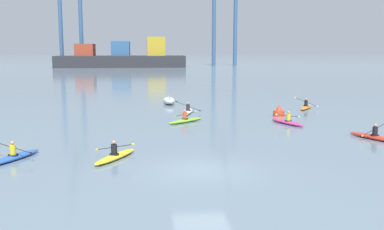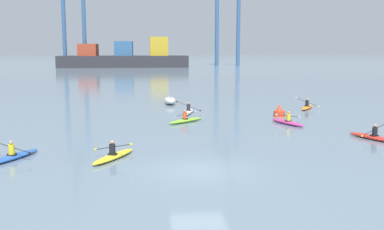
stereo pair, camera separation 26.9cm
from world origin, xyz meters
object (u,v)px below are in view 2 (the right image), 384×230
Objects in this scene: gantry_crane_west_mid at (228,6)px; kayak_white at (189,111)px; kayak_blue at (13,156)px; gantry_crane_west at (73,0)px; kayak_lime at (186,120)px; kayak_orange at (307,107)px; kayak_magenta at (288,122)px; kayak_red at (373,137)px; channel_buoy at (279,112)px; capsized_dinghy at (170,101)px; kayak_yellow at (114,156)px; container_barge at (125,58)px.

gantry_crane_west_mid is 11.39× the size of kayak_white.
kayak_blue is (-9.98, -14.42, 0.00)m from kayak_white.
kayak_lime is (24.67, -106.19, -19.71)m from gantry_crane_west.
kayak_lime is 0.93× the size of kayak_orange.
kayak_magenta is (7.17, -1.62, 0.00)m from kayak_lime.
channel_buoy is at bearing 106.91° from kayak_red.
gantry_crane_west is 13.12× the size of kayak_orange.
channel_buoy is 5.61m from kayak_orange.
kayak_lime is 0.90× the size of kayak_blue.
kayak_white is at bearing -78.79° from capsized_dinghy.
kayak_lime is 0.86× the size of kayak_white.
kayak_orange reaches higher than kayak_blue.
channel_buoy is at bearing 35.16° from kayak_blue.
gantry_crane_west_mid reaches higher than kayak_yellow.
channel_buoy is at bearing -46.29° from capsized_dinghy.
gantry_crane_west is at bearing 107.26° from channel_buoy.
kayak_blue is at bearing -142.39° from kayak_orange.
channel_buoy is at bearing -133.24° from kayak_orange.
capsized_dinghy is 0.84× the size of kayak_orange.
gantry_crane_west_mid is at bearing 77.83° from kayak_lime.
kayak_blue is 4.87m from kayak_yellow.
kayak_red is (19.49, -106.87, -2.61)m from container_barge.
kayak_yellow is at bearing -134.44° from channel_buoy.
kayak_white reaches higher than kayak_red.
gantry_crane_west_mid is 13.24× the size of kayak_lime.
kayak_lime reaches higher than kayak_magenta.
kayak_lime is 0.88× the size of kayak_red.
kayak_orange reaches higher than kayak_red.
gantry_crane_west_mid is (47.61, 0.16, -1.05)m from gantry_crane_west.
kayak_yellow is (-5.12, -14.84, 0.00)m from kayak_white.
kayak_white reaches higher than kayak_magenta.
kayak_red is at bearing -59.42° from kayak_magenta.
kayak_blue is at bearing -112.95° from capsized_dinghy.
kayak_yellow is (-15.01, -3.07, 0.00)m from kayak_red.
kayak_white reaches higher than kayak_lime.
kayak_white is 17.54m from kayak_blue.
kayak_yellow is (-27.42, -116.72, -18.66)m from gantry_crane_west_mid.
container_barge is 95.61m from kayak_white.
kayak_white is (9.61, -95.09, -2.61)m from container_barge.
gantry_crane_west reaches higher than kayak_red.
gantry_crane_west reaches higher than channel_buoy.
container_barge is 11.77× the size of kayak_orange.
kayak_lime is 0.88× the size of kayak_magenta.
kayak_white is (-22.30, -101.87, -18.66)m from gantry_crane_west_mid.
kayak_orange is (-11.41, -100.22, -18.66)m from gantry_crane_west_mid.
capsized_dinghy is 21.16m from kayak_red.
capsized_dinghy is at bearing 67.05° from kayak_blue.
kayak_white is at bearing -76.03° from gantry_crane_west.
kayak_magenta is (-4.36, -7.74, 0.00)m from kayak_orange.
gantry_crane_west_mid is 121.34m from kayak_yellow.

